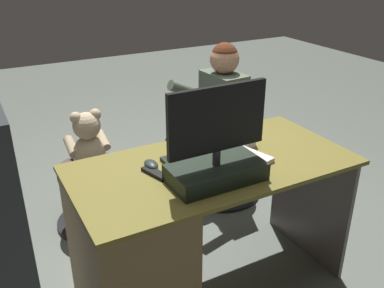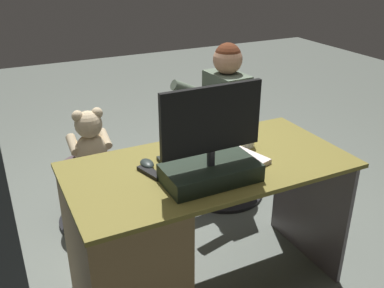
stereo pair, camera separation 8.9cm
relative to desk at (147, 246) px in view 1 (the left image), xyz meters
name	(u,v)px [view 1 (the left image)]	position (x,y,z in m)	size (l,w,h in m)	color
ground_plane	(176,241)	(-0.36, -0.43, -0.40)	(10.00, 10.00, 0.00)	#585F57
desk	(147,246)	(0.00, 0.00, 0.00)	(1.37, 0.68, 0.76)	brown
monitor	(216,155)	(-0.29, 0.15, 0.48)	(0.46, 0.23, 0.44)	black
keyboard	(204,155)	(-0.36, -0.07, 0.37)	(0.42, 0.14, 0.02)	black
computer_mouse	(151,165)	(-0.08, -0.09, 0.37)	(0.06, 0.10, 0.04)	#242C2A
cup	(250,136)	(-0.64, -0.09, 0.41)	(0.07, 0.07, 0.11)	white
tv_remote	(155,173)	(-0.07, -0.03, 0.37)	(0.04, 0.15, 0.02)	black
notebook_binder	(236,157)	(-0.48, 0.02, 0.37)	(0.22, 0.30, 0.02)	beige
office_chair_teddy	(94,190)	(0.01, -0.88, -0.15)	(0.52, 0.52, 0.42)	black
teddy_bear	(88,141)	(0.01, -0.89, 0.20)	(0.26, 0.26, 0.38)	#C8B18A
visitor_chair	(221,165)	(-0.93, -0.81, -0.17)	(0.59, 0.59, 0.42)	black
person	(212,112)	(-0.85, -0.82, 0.26)	(0.55, 0.50, 1.13)	#576654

